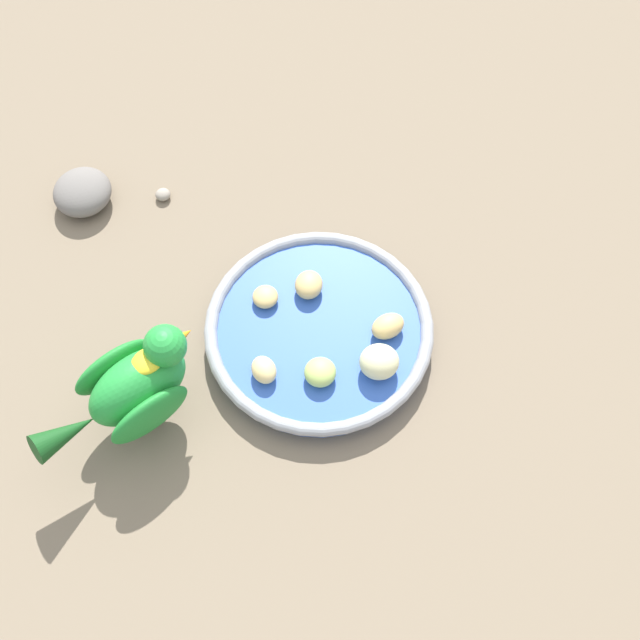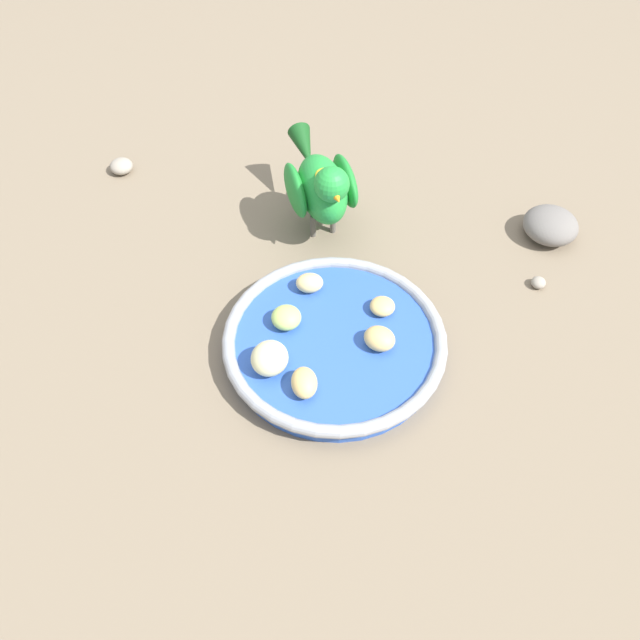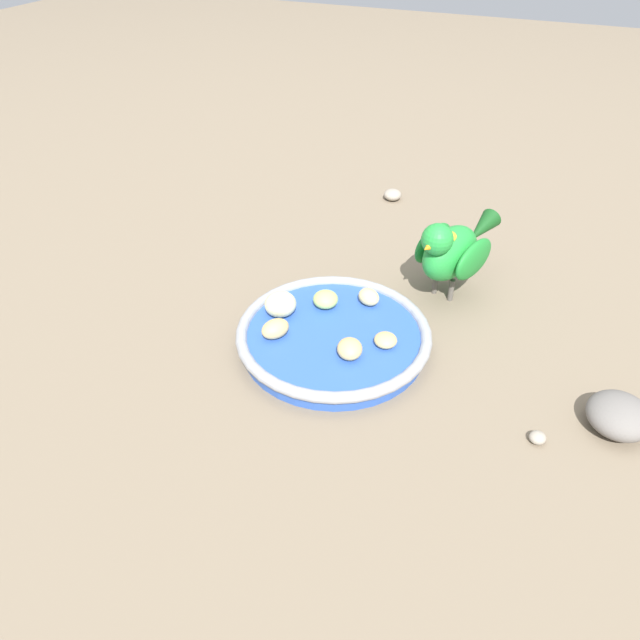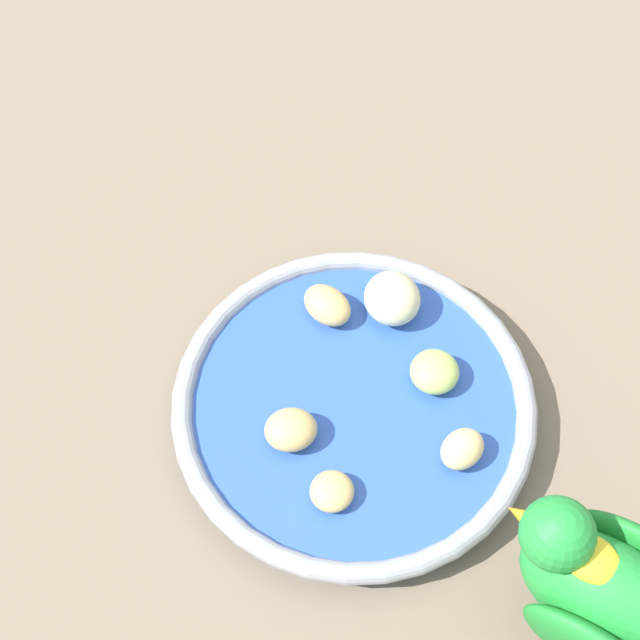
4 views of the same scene
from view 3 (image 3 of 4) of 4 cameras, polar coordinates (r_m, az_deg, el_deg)
ground_plane at (r=0.70m, az=3.14°, el=-2.10°), size 4.00×4.00×0.00m
feeding_bowl at (r=0.68m, az=1.31°, el=-1.57°), size 0.22×0.22×0.03m
apple_piece_0 at (r=0.64m, az=2.87°, el=-2.77°), size 0.04×0.04×0.02m
apple_piece_1 at (r=0.71m, az=0.54°, el=2.01°), size 0.04×0.04×0.02m
apple_piece_2 at (r=0.70m, az=-3.83°, el=1.54°), size 0.05×0.05×0.03m
apple_piece_3 at (r=0.66m, az=6.32°, el=-1.93°), size 0.04×0.04×0.01m
apple_piece_4 at (r=0.67m, az=-4.33°, el=-0.84°), size 0.04×0.04×0.02m
apple_piece_5 at (r=0.72m, az=4.40°, el=2.31°), size 0.04×0.03×0.02m
parrot at (r=0.76m, az=12.55°, el=6.65°), size 0.10×0.16×0.12m
rock_large at (r=0.66m, az=26.81°, el=-8.19°), size 0.07×0.07×0.03m
pebble_0 at (r=1.02m, az=6.99°, el=11.86°), size 0.03×0.03×0.02m
pebble_1 at (r=0.62m, az=20.18°, el=-10.56°), size 0.02×0.02×0.01m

